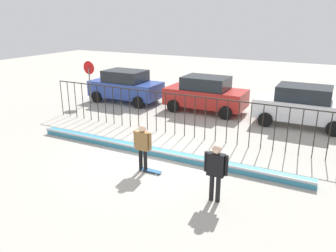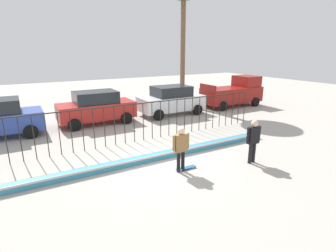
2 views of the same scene
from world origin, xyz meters
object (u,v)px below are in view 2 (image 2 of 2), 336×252
at_px(skateboarder, 181,145).
at_px(skateboard, 186,168).
at_px(parked_car_red, 96,107).
at_px(parked_car_white, 171,100).
at_px(pickup_truck, 234,93).
at_px(camera_operator, 253,138).

xyz_separation_m(skateboarder, skateboard, (0.26, 0.03, -0.93)).
relative_size(parked_car_red, parked_car_white, 1.00).
relative_size(skateboard, parked_car_white, 0.19).
distance_m(skateboarder, parked_car_red, 7.90).
bearing_deg(pickup_truck, skateboard, -145.31).
xyz_separation_m(skateboard, camera_operator, (2.52, -0.74, 0.96)).
bearing_deg(skateboarder, pickup_truck, 8.11).
bearing_deg(parked_car_red, camera_operator, -70.01).
xyz_separation_m(camera_operator, parked_car_white, (1.31, 8.34, -0.05)).
distance_m(skateboard, parked_car_white, 8.56).
height_order(parked_car_white, pickup_truck, pickup_truck).
bearing_deg(pickup_truck, camera_operator, -133.75).
relative_size(camera_operator, parked_car_white, 0.40).
bearing_deg(skateboarder, parked_car_white, 31.43).
xyz_separation_m(skateboarder, camera_operator, (2.78, -0.71, 0.03)).
bearing_deg(skateboard, pickup_truck, 30.23).
distance_m(camera_operator, pickup_truck, 10.82).
distance_m(skateboard, parked_car_red, 7.95).
relative_size(parked_car_white, pickup_truck, 0.91).
height_order(skateboard, camera_operator, camera_operator).
relative_size(skateboarder, parked_car_red, 0.38).
xyz_separation_m(skateboarder, parked_car_red, (-0.84, 7.86, -0.02)).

